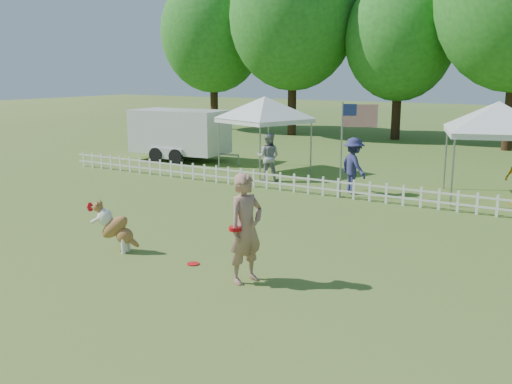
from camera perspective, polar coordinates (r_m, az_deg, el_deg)
ground at (r=11.72m, az=-6.78°, el=-6.81°), size 120.00×120.00×0.00m
picket_fence at (r=17.48m, az=7.46°, el=0.49°), size 22.00×0.08×0.60m
handler at (r=10.23m, az=-1.02°, el=-3.67°), size 0.66×0.83×2.00m
dog at (r=12.41m, az=-13.87°, el=-3.43°), size 1.09×0.59×1.07m
frisbee_on_turf at (r=11.47m, az=-6.31°, el=-7.15°), size 0.25×0.25×0.02m
canopy_tent_left at (r=21.49m, az=0.86°, el=5.68°), size 3.43×3.43×2.77m
canopy_tent_right at (r=18.21m, az=22.78°, el=3.70°), size 3.45×3.45×2.84m
cargo_trailer at (r=24.60m, az=-7.64°, el=5.70°), size 5.14×2.57×2.19m
flag_pole at (r=17.29m, az=8.52°, el=4.15°), size 1.05×0.56×2.87m
spectator_a at (r=19.81m, az=1.25°, el=3.53°), size 0.96×0.84×1.67m
spectator_b at (r=17.97m, az=9.74°, el=2.60°), size 1.30×1.19×1.75m
tree_far_left at (r=37.74m, az=-4.29°, el=14.64°), size 6.60×6.60×11.00m
tree_left at (r=34.19m, az=3.71°, el=15.76°), size 7.40×7.40×12.00m
tree_center_left at (r=32.74m, az=14.15°, el=13.67°), size 6.00×6.00×9.80m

